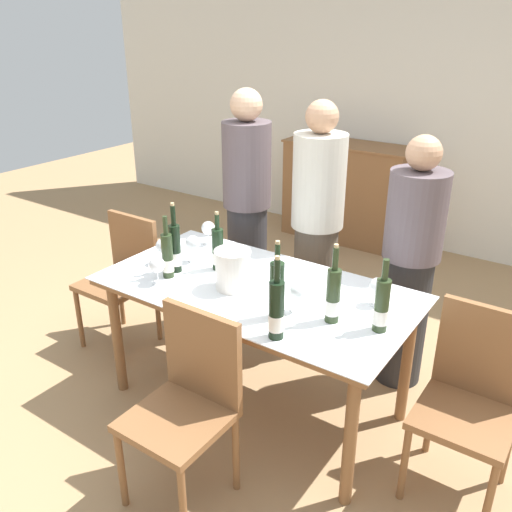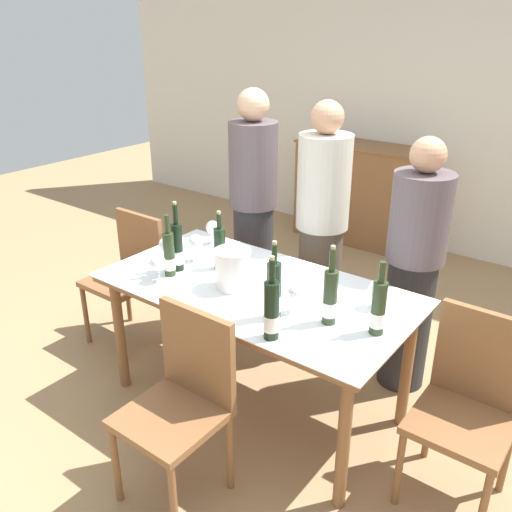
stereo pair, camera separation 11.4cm
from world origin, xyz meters
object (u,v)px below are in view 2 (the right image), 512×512
(wine_bottle_0, at_px, (330,298))
(wine_glass_2, at_px, (294,293))
(wine_bottle_4, at_px, (177,247))
(chair_left_end, at_px, (130,269))
(wine_glass_1, at_px, (158,264))
(wine_glass_3, at_px, (377,289))
(wine_bottle_5, at_px, (378,309))
(wine_bottle_6, at_px, (271,311))
(wine_bottle_3, at_px, (274,292))
(ice_bucket, at_px, (233,268))
(chair_right_end, at_px, (470,398))
(wine_bottle_2, at_px, (220,249))
(chair_near_front, at_px, (183,394))
(dining_table, at_px, (256,300))
(person_guest_left, at_px, (321,232))
(wine_glass_0, at_px, (196,242))
(person_guest_right, at_px, (413,270))
(sideboard_cabinet, at_px, (359,193))
(wine_bottle_1, at_px, (169,255))
(wine_glass_4, at_px, (213,228))
(wine_glass_5, at_px, (166,245))
(person_host, at_px, (253,212))

(wine_bottle_0, distance_m, wine_glass_2, 0.19)
(wine_bottle_4, bearing_deg, chair_left_end, 165.12)
(wine_glass_1, xyz_separation_m, wine_glass_3, (1.07, 0.44, -0.01))
(wine_bottle_4, distance_m, wine_bottle_5, 1.20)
(wine_bottle_6, bearing_deg, wine_bottle_3, 121.98)
(wine_bottle_6, bearing_deg, wine_glass_3, 64.93)
(wine_glass_2, bearing_deg, wine_glass_3, 43.19)
(ice_bucket, bearing_deg, wine_bottle_5, 2.75)
(wine_bottle_3, xyz_separation_m, chair_right_end, (0.88, 0.29, -0.38))
(wine_bottle_2, height_order, chair_near_front, wine_bottle_2)
(dining_table, bearing_deg, person_guest_left, 93.93)
(ice_bucket, bearing_deg, wine_glass_2, -3.57)
(wine_bottle_2, relative_size, wine_glass_0, 2.11)
(person_guest_right, bearing_deg, wine_bottle_4, -142.91)
(wine_bottle_5, distance_m, chair_near_front, 0.96)
(sideboard_cabinet, xyz_separation_m, wine_bottle_0, (1.23, -2.75, 0.41))
(wine_bottle_0, height_order, wine_bottle_1, wine_bottle_0)
(wine_bottle_4, height_order, person_guest_right, person_guest_right)
(wine_bottle_5, distance_m, chair_right_end, 0.58)
(wine_glass_3, bearing_deg, wine_bottle_2, -173.00)
(ice_bucket, relative_size, wine_bottle_6, 0.54)
(wine_glass_0, bearing_deg, wine_bottle_5, -4.72)
(sideboard_cabinet, xyz_separation_m, wine_bottle_5, (1.45, -2.70, 0.40))
(dining_table, bearing_deg, wine_bottle_2, 167.85)
(ice_bucket, height_order, person_guest_left, person_guest_left)
(sideboard_cabinet, bearing_deg, chair_near_front, -75.95)
(dining_table, height_order, chair_right_end, chair_right_end)
(ice_bucket, relative_size, wine_glass_1, 1.40)
(wine_bottle_0, bearing_deg, chair_near_front, -124.12)
(wine_glass_3, height_order, person_guest_right, person_guest_right)
(wine_glass_0, xyz_separation_m, wine_glass_3, (1.09, 0.12, -0.02))
(wine_bottle_0, distance_m, chair_near_front, 0.80)
(wine_glass_0, bearing_deg, wine_glass_4, 110.31)
(wine_glass_2, relative_size, chair_near_front, 0.16)
(wine_bottle_2, height_order, person_guest_left, person_guest_left)
(sideboard_cabinet, height_order, ice_bucket, ice_bucket)
(wine_glass_4, relative_size, person_guest_left, 0.09)
(chair_left_end, bearing_deg, wine_glass_5, -14.75)
(person_host, bearing_deg, wine_glass_3, -26.14)
(sideboard_cabinet, bearing_deg, person_host, -86.08)
(wine_bottle_6, bearing_deg, wine_bottle_4, 162.44)
(wine_bottle_4, distance_m, wine_glass_4, 0.43)
(sideboard_cabinet, bearing_deg, wine_bottle_1, -84.60)
(chair_near_front, bearing_deg, wine_bottle_5, 45.97)
(wine_bottle_6, relative_size, wine_glass_3, 2.70)
(dining_table, bearing_deg, wine_glass_5, -174.85)
(chair_right_end, height_order, person_guest_left, person_guest_left)
(ice_bucket, distance_m, wine_glass_5, 0.52)
(dining_table, xyz_separation_m, wine_glass_4, (-0.58, 0.32, 0.18))
(wine_bottle_0, relative_size, wine_glass_5, 2.59)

